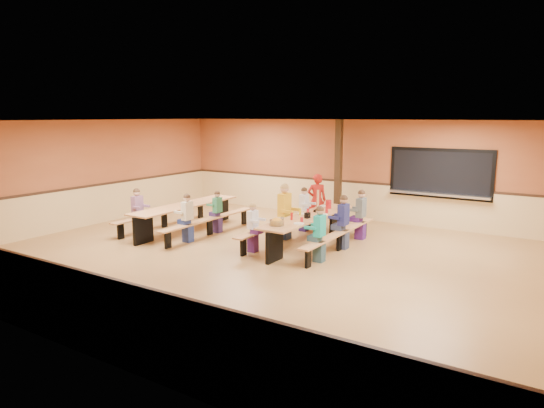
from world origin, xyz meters
The scene contains 23 objects.
ground centered at (0.00, 0.00, 0.00)m, with size 12.00×12.00×0.00m, color olive.
room_envelope centered at (0.00, 0.00, 0.69)m, with size 12.04×10.04×3.02m.
kitchen_pass_through centered at (2.60, 4.96, 1.49)m, with size 2.78×0.28×1.38m.
structural_post centered at (-0.20, 4.40, 1.50)m, with size 0.18×0.18×3.00m, color black.
cafeteria_table_main centered at (0.41, 1.42, 0.53)m, with size 1.91×3.70×0.74m.
cafeteria_table_second centered at (-3.12, 0.96, 0.53)m, with size 1.91×3.70×0.74m.
seated_child_white_left centered at (-0.41, 0.24, 0.57)m, with size 0.33×0.27×1.13m, color white, non-canonical shape.
seated_adult_yellow centered at (-0.41, 1.66, 0.70)m, with size 0.46×0.38×1.41m, color gold, non-canonical shape.
seated_child_grey_left centered at (-0.41, 2.70, 0.59)m, with size 0.36×0.29×1.19m, color white, non-canonical shape.
seated_child_teal_right centered at (1.24, 0.37, 0.60)m, with size 0.37×0.30×1.20m, color teal, non-canonical shape.
seated_child_navy_right centered at (1.24, 1.60, 0.63)m, with size 0.40×0.33×1.27m, color navy, non-canonical shape.
seated_child_char_right centered at (1.24, 2.69, 0.63)m, with size 0.39×0.32×1.25m, color #4E5659, non-canonical shape.
seated_child_purple_sec centered at (-3.94, 0.00, 0.61)m, with size 0.37×0.30×1.21m, color #7D5272, non-canonical shape.
seated_child_green_sec centered at (-2.29, 1.30, 0.56)m, with size 0.32×0.26×1.11m, color #2C724B, non-canonical shape.
seated_child_tan_sec centered at (-2.29, 0.11, 0.60)m, with size 0.36×0.30×1.20m, color beige, non-canonical shape.
standing_woman centered at (-0.41, 3.45, 0.75)m, with size 0.55×0.36×1.50m, color #A41A12.
punch_pitcher centered at (0.40, 2.52, 0.85)m, with size 0.16×0.16×0.22m, color #AF171B.
chip_bowl centered at (0.31, 0.12, 0.81)m, with size 0.32×0.32×0.15m, color #FFA928, non-canonical shape.
napkin_dispenser centered at (0.51, 1.16, 0.80)m, with size 0.10×0.14×0.13m, color black.
condiment_mustard centered at (0.21, 1.35, 0.82)m, with size 0.06×0.06×0.17m, color yellow.
condiment_ketchup centered at (0.30, 0.79, 0.82)m, with size 0.06×0.06×0.17m, color #B2140F.
table_paddle centered at (0.39, 1.94, 0.88)m, with size 0.16×0.16×0.56m.
place_settings centered at (0.41, 1.42, 0.80)m, with size 0.65×3.30×0.11m, color beige, non-canonical shape.
Camera 1 is at (5.77, -8.70, 3.11)m, focal length 32.00 mm.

